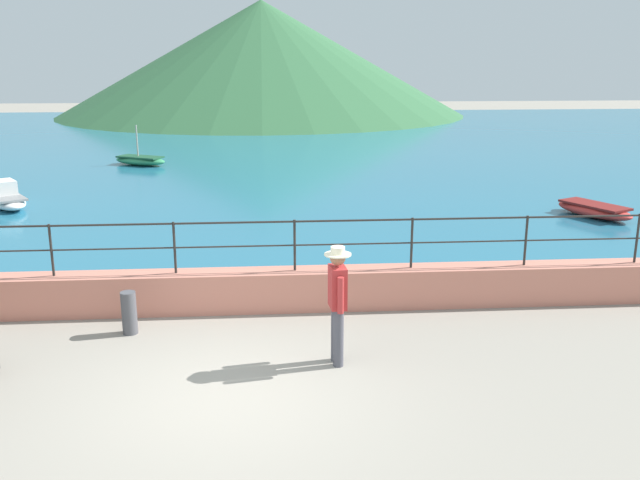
{
  "coord_description": "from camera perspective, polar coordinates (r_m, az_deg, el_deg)",
  "views": [
    {
      "loc": [
        0.58,
        -8.19,
        4.29
      ],
      "look_at": [
        1.5,
        3.7,
        1.1
      ],
      "focal_mm": 38.54,
      "sensor_mm": 36.0,
      "label": 1
    }
  ],
  "objects": [
    {
      "name": "ground_plane",
      "position": [
        9.26,
        -7.69,
        -12.76
      ],
      "size": [
        120.0,
        120.0,
        0.0
      ],
      "primitive_type": "plane",
      "color": "gray"
    },
    {
      "name": "boat_0",
      "position": [
        20.16,
        21.81,
        2.35
      ],
      "size": [
        1.83,
        2.46,
        0.36
      ],
      "color": "red",
      "rests_on": "lake_water"
    },
    {
      "name": "bollard",
      "position": [
        11.39,
        -15.56,
        -5.85
      ],
      "size": [
        0.24,
        0.24,
        0.7
      ],
      "primitive_type": "cylinder",
      "color": "#4C4C51",
      "rests_on": "ground"
    },
    {
      "name": "boat_1",
      "position": [
        28.74,
        -14.7,
        6.43
      ],
      "size": [
        2.45,
        1.87,
        1.59
      ],
      "color": "#338C59",
      "rests_on": "lake_water"
    },
    {
      "name": "hill_main",
      "position": [
        53.39,
        -4.84,
        14.81
      ],
      "size": [
        30.41,
        30.41,
        8.35
      ],
      "primitive_type": "cone",
      "color": "#33663D",
      "rests_on": "ground"
    },
    {
      "name": "railing",
      "position": [
        11.78,
        -7.1,
        0.31
      ],
      "size": [
        18.44,
        0.04,
        0.9
      ],
      "color": "#282623",
      "rests_on": "promenade_wall"
    },
    {
      "name": "boat_2",
      "position": [
        21.89,
        -24.63,
        3.17
      ],
      "size": [
        2.0,
        2.42,
        0.76
      ],
      "color": "white",
      "rests_on": "lake_water"
    },
    {
      "name": "person_walking",
      "position": [
        9.72,
        1.46,
        -4.95
      ],
      "size": [
        0.38,
        0.57,
        1.75
      ],
      "color": "#4C4C56",
      "rests_on": "ground"
    },
    {
      "name": "promenade_wall",
      "position": [
        12.07,
        -6.95,
        -4.2
      ],
      "size": [
        20.0,
        0.56,
        0.7
      ],
      "primitive_type": "cube",
      "color": "tan",
      "rests_on": "ground"
    },
    {
      "name": "lake_water",
      "position": [
        34.3,
        -5.4,
        7.78
      ],
      "size": [
        64.0,
        44.32,
        0.06
      ],
      "primitive_type": "cube",
      "color": "#236B89",
      "rests_on": "ground"
    }
  ]
}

